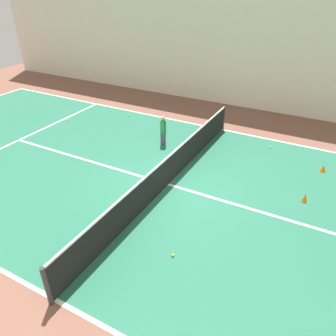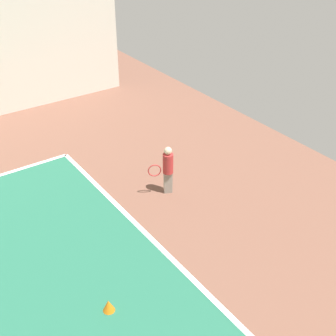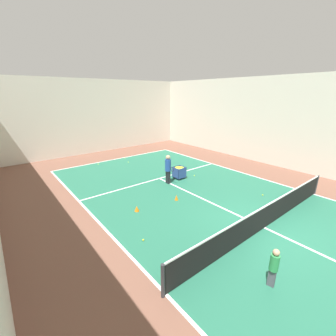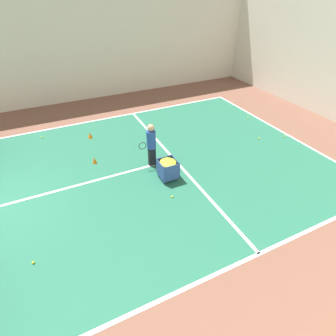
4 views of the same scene
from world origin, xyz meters
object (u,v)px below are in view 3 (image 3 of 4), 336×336
at_px(ball_cart, 179,170).
at_px(training_cone_0, 137,209).
at_px(coach_at_net, 168,167).
at_px(tennis_net, 266,216).
at_px(child_midcourt, 274,265).

relative_size(ball_cart, training_cone_0, 3.01).
bearing_deg(coach_at_net, tennis_net, 6.16).
xyz_separation_m(coach_at_net, child_midcourt, (-2.41, -7.41, -0.30)).
distance_m(tennis_net, coach_at_net, 5.89).
height_order(tennis_net, coach_at_net, coach_at_net).
bearing_deg(coach_at_net, child_midcourt, -12.34).
height_order(child_midcourt, training_cone_0, child_midcourt).
relative_size(coach_at_net, child_midcourt, 1.45).
bearing_deg(child_midcourt, tennis_net, -71.97).
relative_size(child_midcourt, training_cone_0, 4.69).
xyz_separation_m(tennis_net, training_cone_0, (-3.17, 4.20, -0.40)).
xyz_separation_m(tennis_net, coach_at_net, (-0.05, 5.87, 0.44)).
bearing_deg(tennis_net, training_cone_0, 127.03).
bearing_deg(child_midcourt, training_cone_0, -6.98).
distance_m(coach_at_net, training_cone_0, 3.63).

